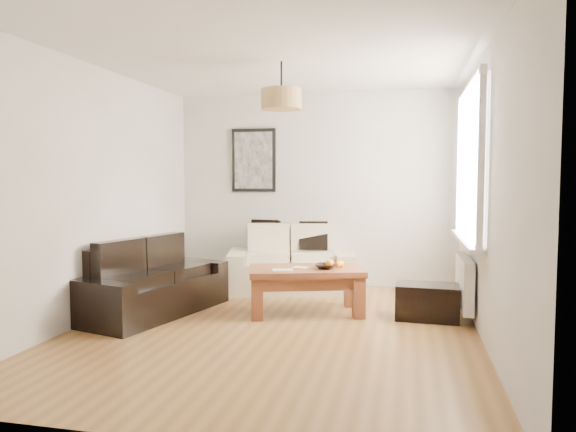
% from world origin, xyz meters
% --- Properties ---
extents(floor, '(4.50, 4.50, 0.00)m').
position_xyz_m(floor, '(0.00, 0.00, 0.00)').
color(floor, brown).
rests_on(floor, ground).
extents(ceiling, '(3.80, 4.50, 0.00)m').
position_xyz_m(ceiling, '(0.00, 0.00, 2.60)').
color(ceiling, white).
rests_on(ceiling, floor).
extents(wall_back, '(3.80, 0.04, 2.60)m').
position_xyz_m(wall_back, '(0.00, 2.25, 1.30)').
color(wall_back, silver).
rests_on(wall_back, floor).
extents(wall_front, '(3.80, 0.04, 2.60)m').
position_xyz_m(wall_front, '(0.00, -2.25, 1.30)').
color(wall_front, silver).
rests_on(wall_front, floor).
extents(wall_left, '(0.04, 4.50, 2.60)m').
position_xyz_m(wall_left, '(-1.90, 0.00, 1.30)').
color(wall_left, silver).
rests_on(wall_left, floor).
extents(wall_right, '(0.04, 4.50, 2.60)m').
position_xyz_m(wall_right, '(1.90, 0.00, 1.30)').
color(wall_right, silver).
rests_on(wall_right, floor).
extents(window_bay, '(0.14, 1.90, 1.60)m').
position_xyz_m(window_bay, '(1.86, 0.80, 1.60)').
color(window_bay, white).
rests_on(window_bay, wall_right).
extents(radiator, '(0.10, 0.90, 0.52)m').
position_xyz_m(radiator, '(1.82, 0.80, 0.38)').
color(radiator, white).
rests_on(radiator, wall_right).
extents(poster, '(0.62, 0.04, 0.87)m').
position_xyz_m(poster, '(-0.85, 2.22, 1.70)').
color(poster, black).
rests_on(poster, wall_back).
extents(pendant_shade, '(0.40, 0.40, 0.20)m').
position_xyz_m(pendant_shade, '(0.00, 0.30, 2.23)').
color(pendant_shade, tan).
rests_on(pendant_shade, ceiling).
extents(loveseat_cream, '(1.75, 1.21, 0.79)m').
position_xyz_m(loveseat_cream, '(-0.23, 1.78, 0.40)').
color(loveseat_cream, beige).
rests_on(loveseat_cream, floor).
extents(sofa_leather, '(1.23, 1.85, 0.73)m').
position_xyz_m(sofa_leather, '(-1.43, 0.30, 0.37)').
color(sofa_leather, black).
rests_on(sofa_leather, floor).
extents(coffee_table, '(1.34, 0.98, 0.49)m').
position_xyz_m(coffee_table, '(0.18, 0.66, 0.25)').
color(coffee_table, brown).
rests_on(coffee_table, floor).
extents(ottoman, '(0.65, 0.44, 0.36)m').
position_xyz_m(ottoman, '(1.45, 0.70, 0.18)').
color(ottoman, black).
rests_on(ottoman, floor).
extents(cushion_left, '(0.40, 0.16, 0.38)m').
position_xyz_m(cushion_left, '(-0.63, 1.97, 0.70)').
color(cushion_left, black).
rests_on(cushion_left, loveseat_cream).
extents(cushion_right, '(0.39, 0.18, 0.38)m').
position_xyz_m(cushion_right, '(0.03, 1.97, 0.69)').
color(cushion_right, black).
rests_on(cushion_right, loveseat_cream).
extents(fruit_bowl, '(0.25, 0.25, 0.05)m').
position_xyz_m(fruit_bowl, '(0.40, 0.63, 0.52)').
color(fruit_bowl, black).
rests_on(fruit_bowl, coffee_table).
extents(orange_a, '(0.08, 0.08, 0.07)m').
position_xyz_m(orange_a, '(0.52, 0.71, 0.53)').
color(orange_a, orange).
rests_on(orange_a, fruit_bowl).
extents(orange_b, '(0.09, 0.09, 0.08)m').
position_xyz_m(orange_b, '(0.54, 0.74, 0.53)').
color(orange_b, orange).
rests_on(orange_b, fruit_bowl).
extents(orange_c, '(0.10, 0.10, 0.09)m').
position_xyz_m(orange_c, '(0.43, 0.72, 0.53)').
color(orange_c, orange).
rests_on(orange_c, fruit_bowl).
extents(papers, '(0.25, 0.20, 0.01)m').
position_xyz_m(papers, '(-0.02, 0.45, 0.50)').
color(papers, white).
rests_on(papers, coffee_table).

